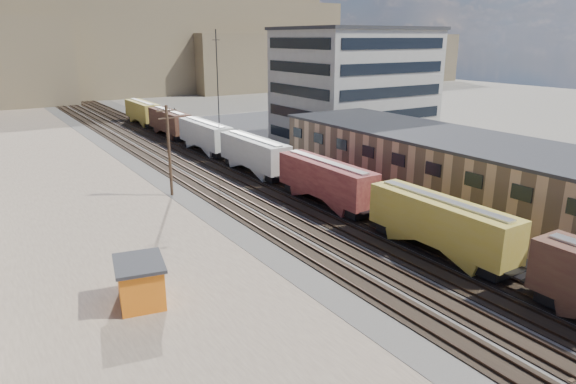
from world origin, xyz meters
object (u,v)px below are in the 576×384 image
freight_train (286,165)px  parked_car_blue (328,138)px  maintenance_shed (140,282)px  utility_pole_north (169,149)px

freight_train → parked_car_blue: freight_train is taller
freight_train → maintenance_shed: (-22.61, -17.62, -1.29)m
freight_train → parked_car_blue: size_ratio=21.60×
utility_pole_north → maintenance_shed: size_ratio=2.20×
freight_train → utility_pole_north: utility_pole_north is taller
utility_pole_north → maintenance_shed: utility_pole_north is taller
utility_pole_north → parked_car_blue: bearing=24.0°
freight_train → utility_pole_north: bearing=160.5°
freight_train → parked_car_blue: bearing=42.8°
maintenance_shed → parked_car_blue: size_ratio=0.82×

